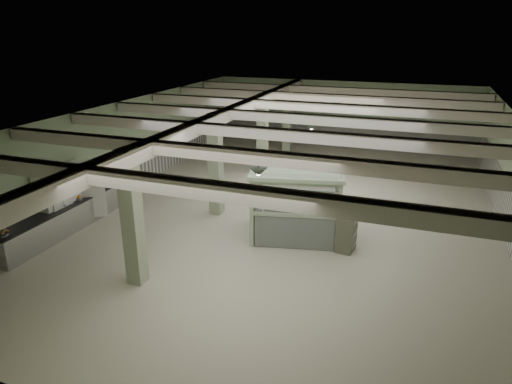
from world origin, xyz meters
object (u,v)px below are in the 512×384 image
(prep_counter, at_px, (60,220))
(filing_cabinet, at_px, (347,227))
(guard_booth, at_px, (297,188))
(walkin_cooler, at_px, (67,199))

(prep_counter, bearing_deg, filing_cabinet, 12.25)
(prep_counter, bearing_deg, guard_booth, 19.22)
(walkin_cooler, xyz_separation_m, filing_cabinet, (8.97, 1.41, -0.24))
(walkin_cooler, distance_m, guard_booth, 7.55)
(walkin_cooler, bearing_deg, filing_cabinet, 8.93)
(guard_booth, bearing_deg, walkin_cooler, -176.89)
(prep_counter, relative_size, guard_booth, 1.56)
(walkin_cooler, relative_size, filing_cabinet, 1.44)
(walkin_cooler, xyz_separation_m, guard_booth, (7.26, 1.98, 0.60))
(prep_counter, height_order, guard_booth, guard_booth)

